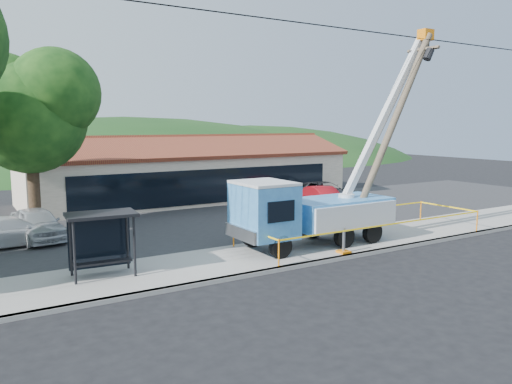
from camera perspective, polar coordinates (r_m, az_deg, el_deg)
The scene contains 16 objects.
ground at distance 17.22m, azimuth 7.10°, elevation -10.60°, with size 120.00×120.00×0.00m, color black.
curb at distance 18.80m, azimuth 3.08°, elevation -8.72°, with size 60.00×0.25×0.15m, color #9E9A94.
sidewalk at distance 20.34m, azimuth 0.03°, elevation -7.43°, with size 60.00×4.00×0.15m, color #9E9A94.
parking_lot at distance 27.31m, azimuth -8.76°, elevation -3.63°, with size 60.00×12.00×0.10m, color #28282B.
strip_mall at distance 35.86m, azimuth -7.83°, elevation 2.07°, with size 22.50×8.53×4.67m.
tree_lot at distance 25.97m, azimuth -24.52°, elevation 8.86°, with size 6.30×5.60×8.94m.
hill_center at distance 70.91m, azimuth -14.71°, elevation 3.16°, with size 89.60×64.00×32.00m, color #153814.
hill_east at distance 78.98m, azimuth -0.65°, elevation 3.86°, with size 72.80×52.00×26.00m, color #153814.
utility_truck at distance 21.73m, azimuth 6.26°, elevation -1.92°, with size 10.44×3.96×9.72m.
leaning_pole at distance 24.05m, azimuth 15.34°, elevation 7.38°, with size 5.18×1.83×9.61m.
bus_shelter at distance 18.19m, azimuth -17.30°, elevation -4.09°, with size 2.44×1.61×2.25m.
caution_tape at distance 23.60m, azimuth 12.22°, elevation -3.37°, with size 11.87×3.55×1.03m.
car_silver at distance 25.28m, azimuth -23.65°, elevation -5.24°, with size 1.76×4.36×1.49m, color #B7BABE.
car_red at distance 32.26m, azimuth 7.72°, elevation -1.94°, with size 1.42×4.07×1.34m, color maroon.
car_white at distance 24.52m, azimuth -26.08°, elevation -5.77°, with size 1.83×4.50×1.30m, color silver.
car_dark at distance 34.17m, azimuth 7.76°, elevation -1.40°, with size 2.36×5.12×1.42m, color black.
Camera 1 is at (-10.22, -12.76, 5.42)m, focal length 35.00 mm.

